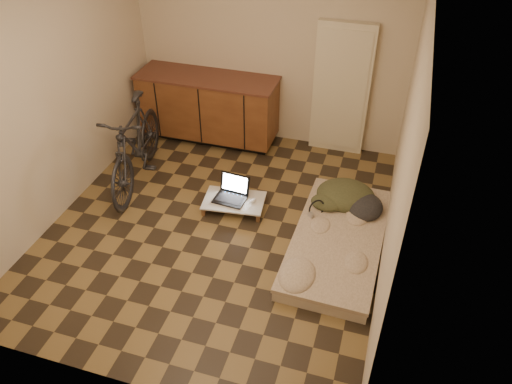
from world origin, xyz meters
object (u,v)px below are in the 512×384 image
(lap_desk, at_px, (234,201))
(laptop, at_px, (232,194))
(futon, at_px, (338,241))
(bicycle, at_px, (135,140))

(lap_desk, bearing_deg, laptop, 129.60)
(futon, bearing_deg, bicycle, 170.69)
(futon, distance_m, lap_desk, 1.27)
(lap_desk, bearing_deg, futon, -20.37)
(futon, relative_size, lap_desk, 2.56)
(bicycle, distance_m, futon, 2.59)
(laptop, bearing_deg, bicycle, 178.05)
(bicycle, height_order, lap_desk, bicycle)
(bicycle, bearing_deg, laptop, -16.54)
(futon, height_order, laptop, laptop)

